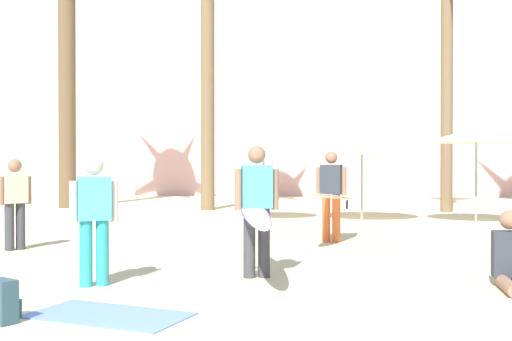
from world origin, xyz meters
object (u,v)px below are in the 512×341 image
beach_towel (108,315)px  person_mid_right (256,207)px  person_mid_center (15,200)px  cafe_umbrella_2 (263,151)px  person_near_left (94,215)px  person_far_left (512,261)px  cafe_umbrella_3 (476,135)px  backpack (3,302)px  person_near_right (331,194)px  cafe_umbrella_1 (362,147)px

beach_towel → person_mid_right: size_ratio=0.59×
person_mid_center → person_mid_right: bearing=-166.9°
person_mid_center → cafe_umbrella_2: bearing=-79.9°
person_near_left → person_far_left: bearing=67.3°
cafe_umbrella_3 → beach_towel: bearing=-120.4°
cafe_umbrella_2 → person_far_left: cafe_umbrella_2 is taller
person_far_left → cafe_umbrella_2: bearing=-153.2°
cafe_umbrella_2 → person_mid_right: (0.67, -8.87, -0.93)m
cafe_umbrella_3 → person_far_left: size_ratio=2.77×
beach_towel → person_near_left: 1.86m
cafe_umbrella_2 → backpack: 11.64m
person_near_right → person_far_left: size_ratio=2.94×
person_mid_right → person_far_left: person_mid_right is taller
cafe_umbrella_1 → person_mid_right: cafe_umbrella_1 is taller
cafe_umbrella_1 → person_near_left: (-3.95, -9.49, -1.07)m
person_near_left → person_mid_center: bearing=-166.5°
cafe_umbrella_3 → person_near_right: 5.93m
backpack → person_mid_center: size_ratio=0.26×
backpack → person_mid_center: person_mid_center is taller
person_mid_right → person_far_left: bearing=67.5°
person_mid_right → person_near_left: size_ratio=1.65×
cafe_umbrella_2 → person_mid_right: 8.95m
cafe_umbrella_2 → cafe_umbrella_3: (5.50, -0.61, 0.38)m
person_near_right → cafe_umbrella_3: bearing=153.6°
beach_towel → person_mid_right: 2.69m
beach_towel → person_near_left: size_ratio=0.98×
cafe_umbrella_2 → person_near_right: 5.37m
person_mid_right → person_near_right: bearing=148.0°
backpack → beach_towel: bearing=-37.1°
cafe_umbrella_3 → person_near_right: bearing=-130.6°
person_mid_right → person_mid_center: (-4.51, 2.35, -0.07)m
beach_towel → cafe_umbrella_2: bearing=86.8°
person_near_right → person_near_left: person_near_right is taller
backpack → person_mid_right: 3.44m
cafe_umbrella_3 → person_near_left: (-6.80, -8.95, -1.37)m
cafe_umbrella_1 → backpack: size_ratio=6.66×
backpack → cafe_umbrella_1: bearing=10.5°
cafe_umbrella_2 → person_far_left: (3.85, -9.21, -1.54)m
cafe_umbrella_1 → cafe_umbrella_3: bearing=-10.7°
beach_towel → person_near_left: bearing=114.8°
backpack → person_near_right: bearing=3.8°
person_near_left → person_mid_center: person_near_left is taller
person_mid_right → cafe_umbrella_2: bearing=167.8°
beach_towel → person_far_left: 4.83m
cafe_umbrella_3 → person_near_left: size_ratio=1.62×
person_near_right → beach_towel: bearing=-7.0°
cafe_umbrella_3 → person_near_left: 11.33m
person_near_right → person_near_left: bearing=-19.5°
person_mid_center → cafe_umbrella_1: bearing=-94.6°
cafe_umbrella_3 → beach_towel: 12.30m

